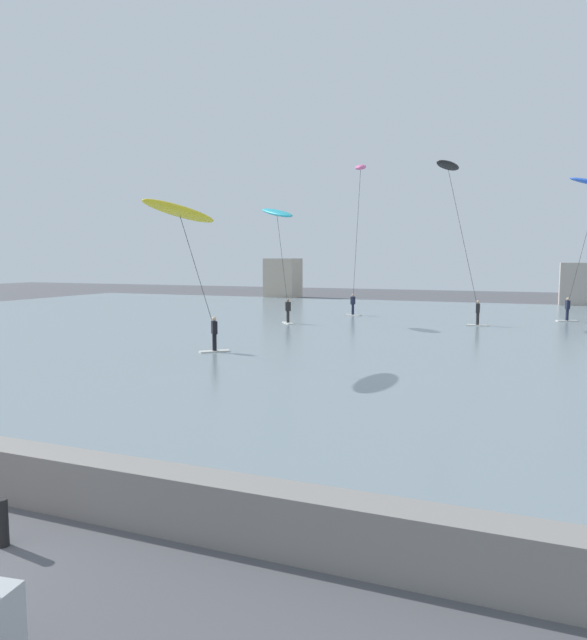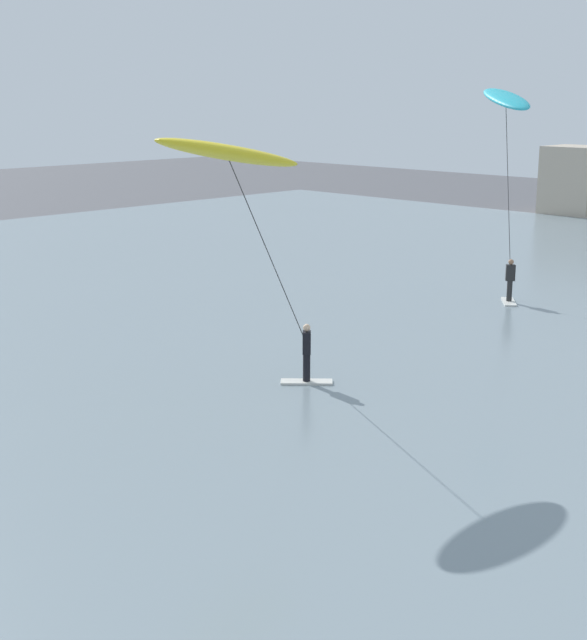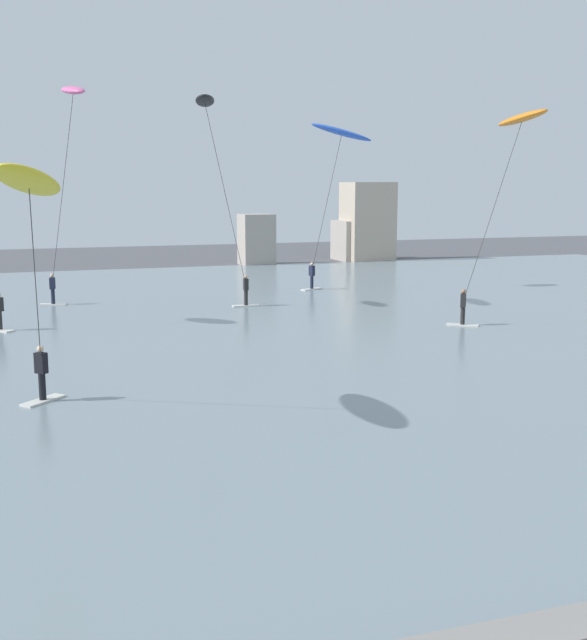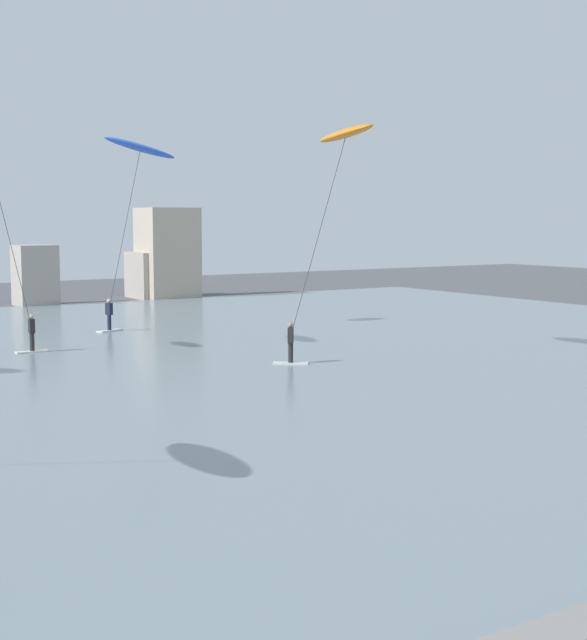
{
  "view_description": "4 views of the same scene",
  "coord_description": "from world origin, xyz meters",
  "px_view_note": "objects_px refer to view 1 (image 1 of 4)",
  "views": [
    {
      "loc": [
        8.0,
        -4.52,
        4.41
      ],
      "look_at": [
        0.43,
        14.12,
        2.32
      ],
      "focal_mm": 33.06,
      "sensor_mm": 36.0,
      "label": 1
    },
    {
      "loc": [
        10.95,
        2.09,
        7.72
      ],
      "look_at": [
        1.29,
        11.78,
        4.35
      ],
      "focal_mm": 51.63,
      "sensor_mm": 36.0,
      "label": 2
    },
    {
      "loc": [
        -5.77,
        -4.0,
        6.23
      ],
      "look_at": [
        1.08,
        16.28,
        2.6
      ],
      "focal_mm": 44.21,
      "sensor_mm": 36.0,
      "label": 3
    },
    {
      "loc": [
        -6.69,
        -3.71,
        5.83
      ],
      "look_at": [
        1.67,
        9.35,
        4.1
      ],
      "focal_mm": 51.3,
      "sensor_mm": 36.0,
      "label": 4
    }
  ],
  "objects_px": {
    "kitesurfer_pink": "(359,190)",
    "kitesurfer_black": "(452,184)",
    "bollard_post": "(2,523)",
    "kitesurfer_yellow": "(182,221)",
    "kitesurfer_cyan": "(278,220)"
  },
  "relations": [
    {
      "from": "bollard_post",
      "to": "kitesurfer_yellow",
      "type": "height_order",
      "value": "kitesurfer_yellow"
    },
    {
      "from": "kitesurfer_yellow",
      "to": "kitesurfer_pink",
      "type": "bearing_deg",
      "value": 83.81
    },
    {
      "from": "bollard_post",
      "to": "kitesurfer_pink",
      "type": "bearing_deg",
      "value": 96.85
    },
    {
      "from": "bollard_post",
      "to": "kitesurfer_pink",
      "type": "xyz_separation_m",
      "value": [
        -4.13,
        34.42,
        8.83
      ]
    },
    {
      "from": "kitesurfer_pink",
      "to": "kitesurfer_black",
      "type": "bearing_deg",
      "value": -13.81
    },
    {
      "from": "kitesurfer_pink",
      "to": "kitesurfer_cyan",
      "type": "xyz_separation_m",
      "value": [
        -4.67,
        -3.66,
        -2.18
      ]
    },
    {
      "from": "kitesurfer_pink",
      "to": "kitesurfer_yellow",
      "type": "bearing_deg",
      "value": -96.19
    },
    {
      "from": "bollard_post",
      "to": "kitesurfer_black",
      "type": "relative_size",
      "value": 0.07
    },
    {
      "from": "bollard_post",
      "to": "kitesurfer_yellow",
      "type": "bearing_deg",
      "value": 112.68
    },
    {
      "from": "kitesurfer_cyan",
      "to": "kitesurfer_pink",
      "type": "bearing_deg",
      "value": 38.11
    },
    {
      "from": "kitesurfer_pink",
      "to": "kitesurfer_black",
      "type": "relative_size",
      "value": 1.05
    },
    {
      "from": "bollard_post",
      "to": "kitesurfer_yellow",
      "type": "relative_size",
      "value": 0.11
    },
    {
      "from": "kitesurfer_pink",
      "to": "kitesurfer_yellow",
      "type": "distance_m",
      "value": 19.85
    },
    {
      "from": "kitesurfer_black",
      "to": "kitesurfer_yellow",
      "type": "height_order",
      "value": "kitesurfer_black"
    },
    {
      "from": "bollard_post",
      "to": "kitesurfer_black",
      "type": "height_order",
      "value": "kitesurfer_black"
    }
  ]
}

